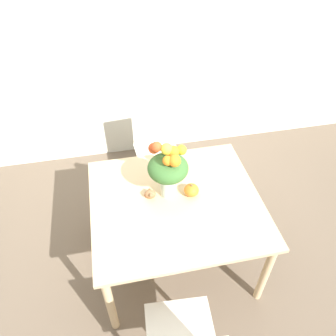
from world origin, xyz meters
The scene contains 7 objects.
ground_plane centered at (0.00, 0.00, 0.00)m, with size 12.00×12.00×0.00m, color brown.
wall_back centered at (0.00, 1.59, 1.35)m, with size 8.00×0.06×2.70m.
dining_table centered at (0.00, 0.00, 0.65)m, with size 1.27×1.13×0.74m.
flower_vase centered at (-0.04, 0.09, 0.99)m, with size 0.31×0.31×0.45m.
pumpkin centered at (0.13, 0.04, 0.78)m, with size 0.11×0.11×0.10m.
turkey_figurine centered at (-0.18, 0.09, 0.77)m, with size 0.09×0.12×0.07m.
dining_chair_near_window centered at (0.01, 0.96, 0.47)m, with size 0.45×0.45×0.88m.
Camera 1 is at (-0.39, -1.58, 2.58)m, focal length 35.00 mm.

